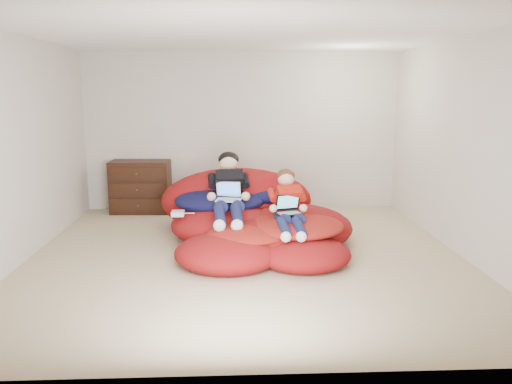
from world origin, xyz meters
The scene contains 9 objects.
room_shell centered at (0.00, 0.00, 0.22)m, with size 5.10×5.10×2.77m.
dresser centered at (-1.61, 2.25, 0.41)m, with size 0.93×0.54×0.82m.
beanbag_pile centered at (0.10, 0.55, 0.28)m, with size 2.49×2.48×0.92m.
cream_pillow centered at (-0.46, 1.29, 0.62)m, with size 0.40×0.25×0.25m, color white.
older_boy centered at (-0.20, 0.56, 0.70)m, with size 0.39×1.26×0.78m.
younger_boy centered at (0.50, 0.12, 0.61)m, with size 0.35×1.03×0.66m.
laptop_white centered at (-0.20, 0.45, 0.63)m, with size 0.33×0.33×0.21m.
laptop_black centered at (0.50, 0.04, 0.56)m, with size 0.34×0.35×0.21m.
power_adapter centered at (-0.82, 0.40, 0.42)m, with size 0.15×0.15×0.06m, color silver.
Camera 1 is at (-0.13, -5.55, 1.87)m, focal length 35.00 mm.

